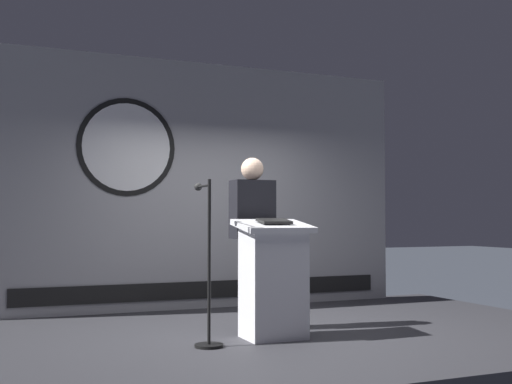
{
  "coord_description": "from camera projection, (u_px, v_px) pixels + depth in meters",
  "views": [
    {
      "loc": [
        -2.43,
        -5.44,
        1.36
      ],
      "look_at": [
        -0.08,
        0.16,
        1.62
      ],
      "focal_mm": 44.74,
      "sensor_mm": 36.0,
      "label": 1
    }
  ],
  "objects": [
    {
      "name": "microphone_stand",
      "position": [
        207.0,
        289.0,
        5.32
      ],
      "size": [
        0.24,
        0.46,
        1.39
      ],
      "color": "black",
      "rests_on": "stage_platform"
    },
    {
      "name": "ground_plane",
      "position": [
        271.0,
        366.0,
        5.89
      ],
      "size": [
        40.0,
        40.0,
        0.0
      ],
      "primitive_type": "plane",
      "color": "#383D47"
    },
    {
      "name": "stage_platform",
      "position": [
        271.0,
        349.0,
        5.9
      ],
      "size": [
        6.4,
        4.0,
        0.3
      ],
      "primitive_type": "cube",
      "color": "#333338",
      "rests_on": "ground"
    },
    {
      "name": "podium",
      "position": [
        273.0,
        279.0,
        5.68
      ],
      "size": [
        0.64,
        0.5,
        1.07
      ],
      "color": "silver",
      "rests_on": "stage_platform"
    },
    {
      "name": "speaker_person",
      "position": [
        252.0,
        241.0,
        6.13
      ],
      "size": [
        0.4,
        0.26,
        1.65
      ],
      "color": "black",
      "rests_on": "stage_platform"
    },
    {
      "name": "banner_display",
      "position": [
        206.0,
        185.0,
        7.66
      ],
      "size": [
        4.98,
        0.12,
        2.94
      ],
      "color": "#9E9EA3",
      "rests_on": "stage_platform"
    }
  ]
}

